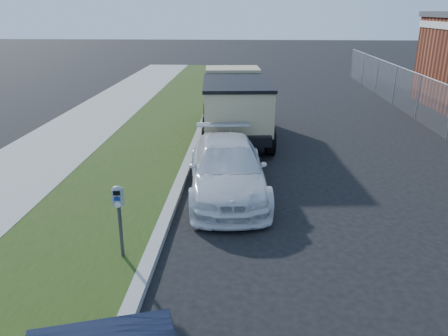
{
  "coord_description": "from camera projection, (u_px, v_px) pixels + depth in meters",
  "views": [
    {
      "loc": [
        -0.94,
        -7.91,
        4.25
      ],
      "look_at": [
        -1.4,
        1.0,
        1.0
      ],
      "focal_mm": 35.0,
      "sensor_mm": 36.0,
      "label": 1
    }
  ],
  "objects": [
    {
      "name": "streetside",
      "position": [
        61.0,
        186.0,
        10.96
      ],
      "size": [
        6.12,
        50.0,
        0.15
      ],
      "color": "gray",
      "rests_on": "ground"
    },
    {
      "name": "white_wagon",
      "position": [
        228.0,
        168.0,
        10.56
      ],
      "size": [
        2.23,
        4.58,
        1.28
      ],
      "primitive_type": "imported",
      "rotation": [
        0.0,
        0.0,
        0.1
      ],
      "color": "silver",
      "rests_on": "ground"
    },
    {
      "name": "parking_meter",
      "position": [
        119.0,
        206.0,
        7.43
      ],
      "size": [
        0.19,
        0.14,
        1.34
      ],
      "rotation": [
        0.0,
        0.0,
        0.07
      ],
      "color": "#3F4247",
      "rests_on": "ground"
    },
    {
      "name": "ground",
      "position": [
        290.0,
        232.0,
        8.83
      ],
      "size": [
        120.0,
        120.0,
        0.0
      ],
      "primitive_type": "plane",
      "color": "black",
      "rests_on": "ground"
    },
    {
      "name": "dump_truck",
      "position": [
        235.0,
        101.0,
        15.24
      ],
      "size": [
        2.61,
        5.72,
        2.18
      ],
      "rotation": [
        0.0,
        0.0,
        0.08
      ],
      "color": "black",
      "rests_on": "ground"
    }
  ]
}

